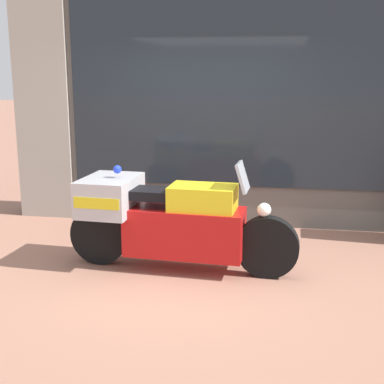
{
  "coord_description": "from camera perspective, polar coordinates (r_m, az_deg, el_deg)",
  "views": [
    {
      "loc": [
        0.97,
        -5.19,
        2.07
      ],
      "look_at": [
        -0.03,
        0.55,
        0.73
      ],
      "focal_mm": 50.0,
      "sensor_mm": 36.0,
      "label": 1
    }
  ],
  "objects": [
    {
      "name": "paramedic_motorcycle",
      "position": [
        5.59,
        -2.93,
        -2.73
      ],
      "size": [
        2.45,
        0.79,
        1.17
      ],
      "rotation": [
        0.0,
        0.0,
        -0.05
      ],
      "color": "black",
      "rests_on": "ground"
    },
    {
      "name": "ground_plane",
      "position": [
        5.67,
        -0.67,
        -8.46
      ],
      "size": [
        60.0,
        60.0,
        0.0
      ],
      "primitive_type": "plane",
      "color": "#9E6B56"
    },
    {
      "name": "shop_building",
      "position": [
        7.32,
        -0.62,
        10.55
      ],
      "size": [
        5.49,
        0.55,
        3.51
      ],
      "color": "#56514C",
      "rests_on": "ground"
    },
    {
      "name": "window_display",
      "position": [
        7.43,
        4.6,
        0.28
      ],
      "size": [
        4.26,
        0.3,
        1.85
      ],
      "color": "slate",
      "rests_on": "ground"
    }
  ]
}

